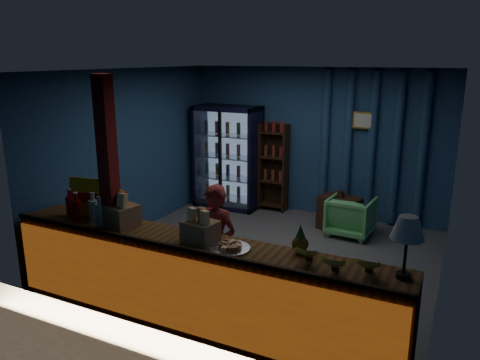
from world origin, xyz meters
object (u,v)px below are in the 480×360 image
Objects in this scene: green_chair at (351,216)px; table_lamp at (408,230)px; pastry_tray at (230,247)px; shopkeeper at (215,246)px.

table_lamp reaches higher than green_chair.
pastry_tray is at bearing -175.96° from table_lamp.
table_lamp is (1.60, 0.11, 0.41)m from pastry_tray.
shopkeeper is 2.56× the size of table_lamp.
green_chair is 1.68× the size of pastry_tray.
table_lamp is (1.16, -3.22, 1.07)m from green_chair.
table_lamp reaches higher than pastry_tray.
pastry_tray is 0.74× the size of table_lamp.
pastry_tray is at bearing 87.05° from green_chair.
shopkeeper is 2.98m from green_chair.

